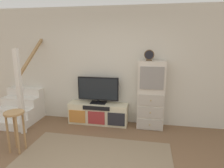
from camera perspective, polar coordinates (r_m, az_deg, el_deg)
The scene contains 8 objects.
back_wall at distance 4.69m, azimuth 0.20°, elevation 5.11°, with size 6.40×0.12×2.70m, color beige.
area_rug at distance 3.46m, azimuth -5.91°, elevation -22.07°, with size 2.60×1.80×0.01m, color #847056.
media_console at distance 4.78m, azimuth -3.98°, elevation -8.45°, with size 1.39×0.38×0.50m.
television at distance 4.62m, azimuth -4.02°, elevation -1.61°, with size 0.96×0.22×0.62m.
side_cabinet at distance 4.48m, azimuth 11.14°, elevation -3.21°, with size 0.58×0.38×1.53m.
desk_clock at distance 4.31m, azimuth 10.64°, elevation 8.12°, with size 0.21×0.08×0.23m.
staircase at distance 5.54m, azimuth -23.79°, elevation -5.19°, with size 1.00×1.36×2.20m.
bar_stool_near at distance 3.93m, azimuth -26.14°, elevation -9.89°, with size 0.34×0.34×0.75m.
Camera 1 is at (0.85, -2.11, 1.99)m, focal length 31.76 mm.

